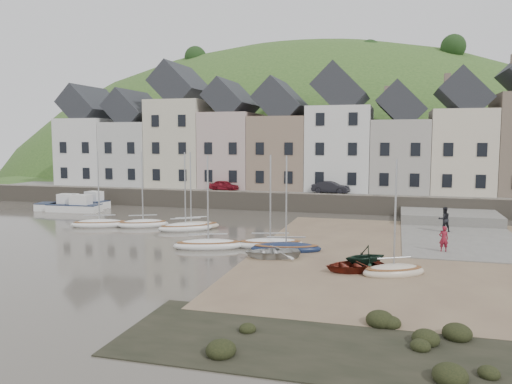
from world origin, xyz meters
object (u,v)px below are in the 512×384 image
(rowboat_green, at_px, (365,256))
(person_dark, at_px, (444,219))
(rowboat_white, at_px, (272,252))
(rowboat_red, at_px, (354,265))
(sailboat_0, at_px, (143,224))
(car_left, at_px, (224,185))
(person_red, at_px, (444,239))
(car_right, at_px, (331,187))

(rowboat_green, height_order, person_dark, person_dark)
(rowboat_white, relative_size, person_dark, 1.75)
(rowboat_green, distance_m, rowboat_red, 1.13)
(sailboat_0, xyz_separation_m, rowboat_red, (17.73, -9.87, 0.13))
(sailboat_0, height_order, car_left, sailboat_0)
(rowboat_red, relative_size, car_left, 1.00)
(rowboat_red, bearing_deg, person_red, 112.75)
(sailboat_0, height_order, car_right, sailboat_0)
(car_right, bearing_deg, car_left, 97.90)
(sailboat_0, bearing_deg, car_left, 82.37)
(person_dark, bearing_deg, rowboat_green, 46.04)
(rowboat_green, height_order, rowboat_red, rowboat_green)
(rowboat_white, relative_size, rowboat_red, 1.02)
(rowboat_red, bearing_deg, car_left, -175.19)
(rowboat_white, xyz_separation_m, car_left, (-10.80, 22.52, 1.75))
(rowboat_red, distance_m, person_red, 7.95)
(person_red, xyz_separation_m, person_dark, (0.62, 7.28, 0.14))
(rowboat_white, height_order, person_dark, person_dark)
(rowboat_white, bearing_deg, rowboat_green, 59.56)
(car_left, bearing_deg, rowboat_white, -146.83)
(rowboat_white, xyz_separation_m, person_red, (9.99, 4.25, 0.52))
(rowboat_red, bearing_deg, sailboat_0, -147.18)
(sailboat_0, bearing_deg, rowboat_white, -32.00)
(sailboat_0, height_order, rowboat_green, sailboat_0)
(person_dark, distance_m, car_left, 24.10)
(person_red, distance_m, car_left, 27.71)
(rowboat_red, xyz_separation_m, person_red, (5.02, 6.15, 0.53))
(rowboat_white, bearing_deg, car_right, 157.68)
(rowboat_red, bearing_deg, rowboat_white, -139.01)
(sailboat_0, height_order, person_dark, sailboat_0)
(rowboat_white, relative_size, rowboat_green, 1.38)
(rowboat_red, relative_size, car_right, 0.86)
(car_right, bearing_deg, rowboat_red, -162.01)
(sailboat_0, xyz_separation_m, rowboat_green, (18.25, -8.91, 0.42))
(car_right, bearing_deg, person_dark, -129.85)
(sailboat_0, bearing_deg, car_right, 47.40)
(rowboat_red, bearing_deg, rowboat_green, 123.45)
(rowboat_red, distance_m, car_right, 24.88)
(person_red, bearing_deg, car_left, -53.23)
(rowboat_green, bearing_deg, person_dark, 124.00)
(person_red, height_order, car_left, car_left)
(sailboat_0, distance_m, car_left, 14.80)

